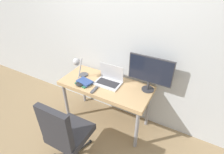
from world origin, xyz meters
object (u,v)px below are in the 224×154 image
object	(u,v)px
monitor	(150,72)
office_chair	(65,132)
book_stack	(85,82)
desk_lamp	(78,64)
game_controller	(80,84)
laptop	(109,80)

from	to	relation	value
monitor	office_chair	xyz separation A→B (m)	(-0.65, -1.01, -0.49)
office_chair	book_stack	size ratio (longest dim) A/B	4.03
monitor	desk_lamp	world-z (taller)	monitor
monitor	game_controller	world-z (taller)	monitor
office_chair	game_controller	world-z (taller)	office_chair
monitor	game_controller	bearing A→B (deg)	-157.43
monitor	office_chair	size ratio (longest dim) A/B	0.59
laptop	desk_lamp	world-z (taller)	desk_lamp
desk_lamp	book_stack	world-z (taller)	desk_lamp
office_chair	desk_lamp	bearing A→B (deg)	114.88
laptop	office_chair	xyz separation A→B (m)	(-0.09, -0.90, -0.25)
office_chair	laptop	bearing A→B (deg)	84.33
book_stack	monitor	bearing A→B (deg)	19.10
book_stack	game_controller	size ratio (longest dim) A/B	1.90
monitor	game_controller	distance (m)	1.01
desk_lamp	game_controller	size ratio (longest dim) A/B	2.69
laptop	office_chair	bearing A→B (deg)	-95.67
office_chair	monitor	bearing A→B (deg)	57.35
monitor	laptop	bearing A→B (deg)	-168.75
desk_lamp	game_controller	bearing A→B (deg)	-51.49
book_stack	game_controller	xyz separation A→B (m)	(-0.03, -0.07, -0.00)
laptop	office_chair	size ratio (longest dim) A/B	0.38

